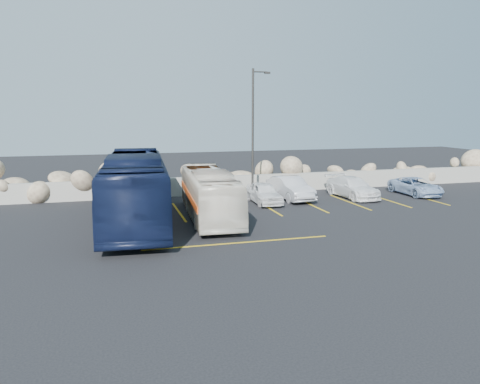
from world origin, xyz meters
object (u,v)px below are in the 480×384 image
object	(u,v)px
lamppost	(254,130)
car_d	(416,186)
car_c	(352,187)
vintage_bus	(209,194)
car_b	(290,188)
car_a	(264,193)
tour_coach	(135,188)

from	to	relation	value
lamppost	car_d	distance (m)	11.52
lamppost	car_c	bearing A→B (deg)	-9.32
lamppost	vintage_bus	world-z (taller)	lamppost
lamppost	car_b	world-z (taller)	lamppost
car_a	car_c	xyz separation A→B (m)	(6.08, 0.35, 0.02)
lamppost	car_d	xyz separation A→B (m)	(10.82, -1.35, -3.73)
car_b	car_d	bearing A→B (deg)	-9.60
vintage_bus	car_c	xyz separation A→B (m)	(10.05, 3.25, -0.61)
car_a	car_d	size ratio (longest dim) A/B	0.91
vintage_bus	tour_coach	distance (m)	3.75
car_c	car_d	bearing A→B (deg)	-8.34
car_b	car_c	size ratio (longest dim) A/B	0.97
car_c	car_d	world-z (taller)	car_c
car_a	car_d	bearing A→B (deg)	0.45
vintage_bus	car_b	world-z (taller)	vintage_bus
lamppost	car_c	size ratio (longest dim) A/B	1.80
vintage_bus	car_b	bearing A→B (deg)	35.78
vintage_bus	car_b	size ratio (longest dim) A/B	2.09
tour_coach	car_d	bearing A→B (deg)	13.27
tour_coach	lamppost	bearing A→B (deg)	34.13
vintage_bus	tour_coach	world-z (taller)	tour_coach
lamppost	tour_coach	world-z (taller)	lamppost
lamppost	tour_coach	xyz separation A→B (m)	(-7.44, -4.31, -2.59)
tour_coach	car_b	bearing A→B (deg)	25.00
car_b	car_c	world-z (taller)	car_b
vintage_bus	car_a	distance (m)	4.95
vintage_bus	car_a	size ratio (longest dim) A/B	2.44
car_c	car_a	bearing A→B (deg)	178.84
tour_coach	car_d	size ratio (longest dim) A/B	3.00
car_a	car_d	distance (m)	10.58
lamppost	tour_coach	size ratio (longest dim) A/B	0.65
vintage_bus	car_a	world-z (taller)	vintage_bus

